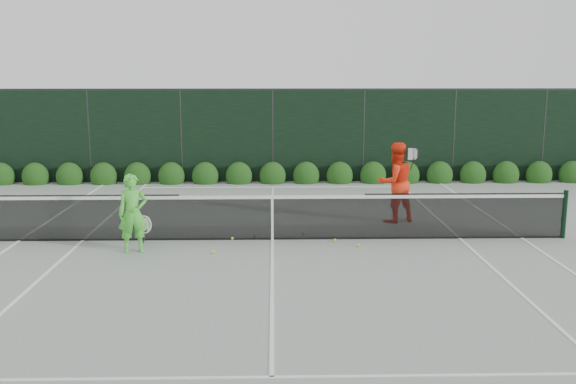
{
  "coord_description": "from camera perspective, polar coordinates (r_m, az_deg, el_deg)",
  "views": [
    {
      "loc": [
        0.03,
        -13.55,
        3.63
      ],
      "look_at": [
        0.35,
        0.3,
        1.0
      ],
      "focal_mm": 40.0,
      "sensor_mm": 36.0,
      "label": 1
    }
  ],
  "objects": [
    {
      "name": "tennis_balls",
      "position": [
        13.81,
        -0.45,
        -4.34
      ],
      "size": [
        3.06,
        1.51,
        0.07
      ],
      "color": "#C4E132",
      "rests_on": "ground"
    },
    {
      "name": "ground",
      "position": [
        14.03,
        -1.4,
        -4.25
      ],
      "size": [
        80.0,
        80.0,
        0.0
      ],
      "primitive_type": "plane",
      "color": "gray",
      "rests_on": "ground"
    },
    {
      "name": "windscreen_fence",
      "position": [
        11.04,
        -1.45,
        -0.29
      ],
      "size": [
        32.0,
        21.07,
        3.06
      ],
      "color": "black",
      "rests_on": "ground"
    },
    {
      "name": "player_man",
      "position": [
        15.69,
        9.53,
        0.85
      ],
      "size": [
        1.14,
        1.02,
        1.94
      ],
      "rotation": [
        0.0,
        0.0,
        3.5
      ],
      "color": "#FE3515",
      "rests_on": "ground"
    },
    {
      "name": "player_woman",
      "position": [
        13.28,
        -13.62,
        -1.87
      ],
      "size": [
        0.69,
        0.53,
        1.6
      ],
      "rotation": [
        0.0,
        0.0,
        0.29
      ],
      "color": "#4DCB3B",
      "rests_on": "ground"
    },
    {
      "name": "hedge_row",
      "position": [
        20.97,
        -1.38,
        1.43
      ],
      "size": [
        31.66,
        0.65,
        0.94
      ],
      "color": "#17390F",
      "rests_on": "ground"
    },
    {
      "name": "court_lines",
      "position": [
        14.02,
        -1.4,
        -4.23
      ],
      "size": [
        11.03,
        23.83,
        0.01
      ],
      "color": "white",
      "rests_on": "ground"
    },
    {
      "name": "tennis_net",
      "position": [
        13.9,
        -1.51,
        -2.14
      ],
      "size": [
        12.9,
        0.1,
        1.07
      ],
      "color": "black",
      "rests_on": "ground"
    }
  ]
}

